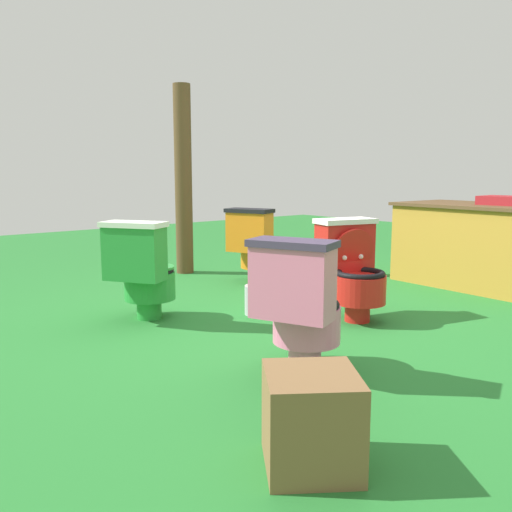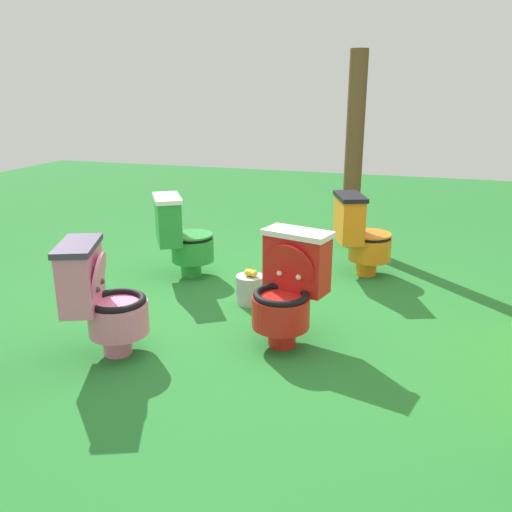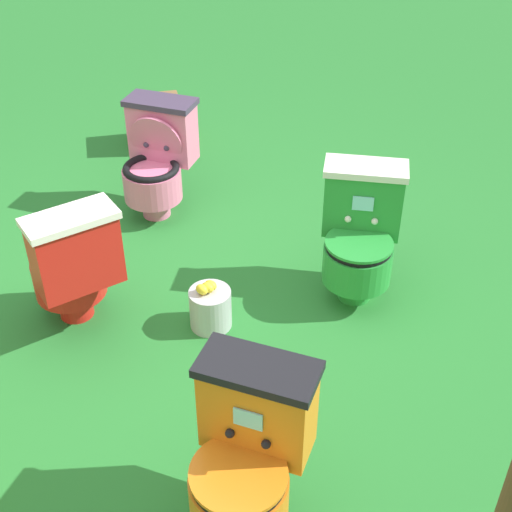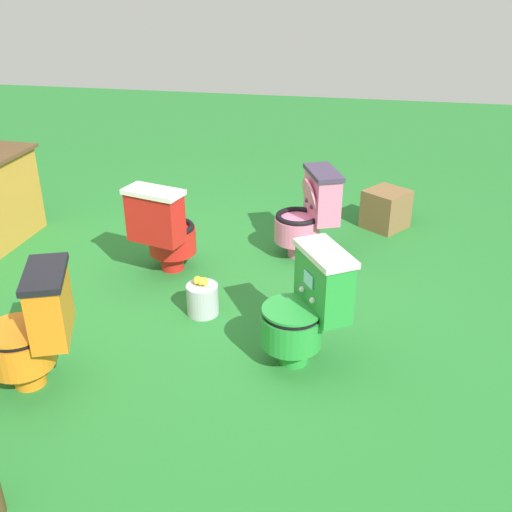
# 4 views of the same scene
# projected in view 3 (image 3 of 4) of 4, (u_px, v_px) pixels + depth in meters

# --- Properties ---
(ground) EXTENTS (14.00, 14.00, 0.00)m
(ground) POSITION_uv_depth(u_px,v_px,m) (152.00, 319.00, 3.76)
(ground) COLOR #26752D
(toilet_red) EXTENTS (0.58, 0.52, 0.73)m
(toilet_red) POSITION_uv_depth(u_px,v_px,m) (72.00, 265.00, 3.53)
(toilet_red) COLOR red
(toilet_red) RESTS_ON ground
(toilet_orange) EXTENTS (0.55, 0.60, 0.73)m
(toilet_orange) POSITION_uv_depth(u_px,v_px,m) (247.00, 455.00, 2.58)
(toilet_orange) COLOR orange
(toilet_orange) RESTS_ON ground
(toilet_pink) EXTENTS (0.56, 0.61, 0.73)m
(toilet_pink) POSITION_uv_depth(u_px,v_px,m) (157.00, 158.00, 4.44)
(toilet_pink) COLOR pink
(toilet_pink) RESTS_ON ground
(toilet_green) EXTENTS (0.60, 0.63, 0.73)m
(toilet_green) POSITION_uv_depth(u_px,v_px,m) (360.00, 234.00, 3.75)
(toilet_green) COLOR green
(toilet_green) RESTS_ON ground
(small_crate) EXTENTS (0.47, 0.47, 0.35)m
(small_crate) POSITION_uv_depth(u_px,v_px,m) (159.00, 123.00, 5.31)
(small_crate) COLOR brown
(small_crate) RESTS_ON ground
(lemon_bucket) EXTENTS (0.22, 0.22, 0.28)m
(lemon_bucket) POSITION_uv_depth(u_px,v_px,m) (210.00, 307.00, 3.66)
(lemon_bucket) COLOR #B7B7BF
(lemon_bucket) RESTS_ON ground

